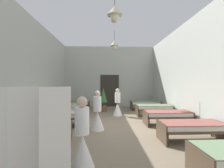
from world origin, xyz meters
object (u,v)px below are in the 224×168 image
Objects in this scene: bed_left_row_3 at (68,108)px; nurse_mid_aisle at (118,106)px; bed_right_row_2 at (167,114)px; nurse_far_aisle at (82,142)px; bed_left_row_2 at (56,115)px; privacy_screen at (24,150)px; potted_plant at (103,98)px; bed_right_row_1 at (192,127)px; bed_right_row_3 at (154,108)px; bed_right_row_4 at (145,103)px; nurse_near_aisle at (97,116)px; bed_left_row_4 at (75,104)px; bed_left_row_1 at (36,128)px.

bed_left_row_3 is 1.28× the size of nurse_mid_aisle.
bed_right_row_2 is 4.38m from nurse_far_aisle.
bed_left_row_2 is 4.32m from privacy_screen.
potted_plant is (-0.80, 1.26, 0.31)m from nurse_mid_aisle.
bed_right_row_1 is 1.28× the size of nurse_far_aisle.
nurse_mid_aisle is (2.67, 1.89, 0.09)m from bed_left_row_2.
bed_right_row_2 is (4.62, 0.00, 0.00)m from bed_left_row_2.
bed_right_row_2 is 1.81m from bed_right_row_3.
privacy_screen reaches higher than bed_right_row_2.
bed_left_row_2 is 3.47m from nurse_far_aisle.
bed_left_row_3 is (-4.62, 3.61, 0.00)m from bed_right_row_1.
bed_right_row_4 is 5.11m from nurse_near_aisle.
bed_left_row_2 is 1.00× the size of bed_right_row_2.
nurse_mid_aisle is at bearing 177.57° from bed_right_row_3.
bed_left_row_2 is 5.87m from bed_right_row_4.
bed_right_row_2 is at bearing -90.00° from bed_right_row_4.
bed_left_row_2 and bed_left_row_4 have the same top height.
potted_plant reaches higher than bed_right_row_4.
nurse_near_aisle is (-2.91, 1.22, 0.09)m from bed_right_row_1.
bed_left_row_3 is 2.33m from potted_plant.
nurse_mid_aisle is at bearing 35.32° from bed_left_row_2.
nurse_far_aisle is at bearing -114.64° from bed_right_row_4.
bed_left_row_1 is at bearing 180.00° from bed_right_row_1.
nurse_far_aisle reaches higher than bed_right_row_3.
bed_right_row_4 is 1.29× the size of potted_plant.
bed_right_row_4 is 2.61m from nurse_mid_aisle.
bed_left_row_2 is 1.28× the size of nurse_far_aisle.
bed_right_row_3 is 1.28× the size of nurse_near_aisle.
potted_plant is at bearing -14.04° from bed_left_row_4.
bed_left_row_2 is at bearing -90.00° from bed_left_row_4.
potted_plant reaches higher than bed_right_row_3.
bed_left_row_1 is 4.56m from nurse_mid_aisle.
nurse_mid_aisle is (2.67, 0.08, 0.09)m from bed_left_row_3.
nurse_near_aisle reaches higher than bed_left_row_3.
bed_left_row_1 is 1.29× the size of potted_plant.
bed_right_row_3 is at bearing 26.67° from nurse_far_aisle.
bed_right_row_1 is 3.61m from bed_right_row_3.
nurse_far_aisle is at bearing 39.90° from privacy_screen.
bed_right_row_3 is 7.05m from privacy_screen.
bed_left_row_4 is at bearing 71.69° from nurse_far_aisle.
nurse_mid_aisle reaches higher than bed_right_row_3.
bed_right_row_2 is 1.28× the size of nurse_mid_aisle.
nurse_far_aisle is 1.01× the size of potted_plant.
bed_right_row_4 is 1.28× the size of nurse_mid_aisle.
bed_right_row_3 is 1.28× the size of nurse_far_aisle.
bed_left_row_4 is 4.62m from bed_right_row_4.
bed_right_row_4 is at bearing 90.00° from bed_right_row_3.
privacy_screen reaches higher than bed_right_row_1.
nurse_near_aisle reaches higher than bed_right_row_1.
bed_left_row_3 is at bearing 77.49° from privacy_screen.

